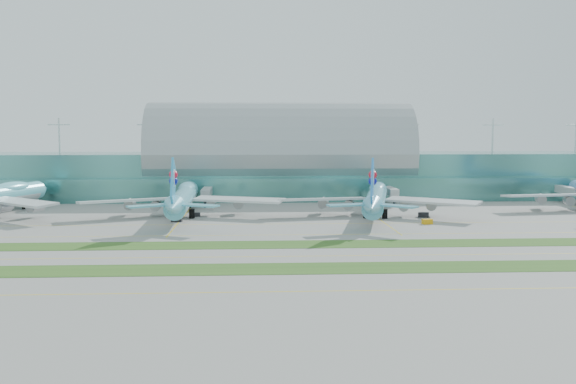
{
  "coord_description": "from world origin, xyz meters",
  "views": [
    {
      "loc": [
        -11.36,
        -166.19,
        30.15
      ],
      "look_at": [
        0.0,
        55.0,
        9.0
      ],
      "focal_mm": 40.0,
      "sensor_mm": 36.0,
      "label": 1
    }
  ],
  "objects": [
    {
      "name": "taxiline_d",
      "position": [
        0.0,
        40.0,
        0.01
      ],
      "size": [
        420.0,
        0.35,
        0.01
      ],
      "primitive_type": "cube",
      "color": "yellow",
      "rests_on": "ground"
    },
    {
      "name": "taxiline_b",
      "position": [
        0.0,
        -14.0,
        0.01
      ],
      "size": [
        420.0,
        0.35,
        0.01
      ],
      "primitive_type": "cube",
      "color": "yellow",
      "rests_on": "ground"
    },
    {
      "name": "airliner_b",
      "position": [
        -36.72,
        59.78,
        6.92
      ],
      "size": [
        71.82,
        81.48,
        22.44
      ],
      "rotation": [
        0.0,
        0.0,
        0.03
      ],
      "color": "#5FBAD1",
      "rests_on": "ground"
    },
    {
      "name": "gse_f",
      "position": [
        47.51,
        53.81,
        0.85
      ],
      "size": [
        4.08,
        2.88,
        1.69
      ],
      "primitive_type": "cube",
      "rotation": [
        0.0,
        0.0,
        -0.27
      ],
      "color": "black",
      "rests_on": "ground"
    },
    {
      "name": "gse_c",
      "position": [
        -37.55,
        46.73,
        0.71
      ],
      "size": [
        3.72,
        2.28,
        1.42
      ],
      "primitive_type": "cube",
      "rotation": [
        0.0,
        0.0,
        -0.13
      ],
      "color": "black",
      "rests_on": "ground"
    },
    {
      "name": "gse_d",
      "position": [
        -32.71,
        59.75,
        0.68
      ],
      "size": [
        3.82,
        2.65,
        1.36
      ],
      "primitive_type": "cube",
      "rotation": [
        0.0,
        0.0,
        0.3
      ],
      "color": "black",
      "rests_on": "ground"
    },
    {
      "name": "ground",
      "position": [
        0.0,
        0.0,
        0.0
      ],
      "size": [
        700.0,
        700.0,
        0.0
      ],
      "primitive_type": "plane",
      "color": "gray",
      "rests_on": "ground"
    },
    {
      "name": "taxiline_a",
      "position": [
        0.0,
        -48.0,
        0.01
      ],
      "size": [
        420.0,
        0.35,
        0.01
      ],
      "primitive_type": "cube",
      "color": "yellow",
      "rests_on": "ground"
    },
    {
      "name": "grass_strip_near",
      "position": [
        0.0,
        -28.0,
        0.04
      ],
      "size": [
        420.0,
        12.0,
        0.08
      ],
      "primitive_type": "cube",
      "color": "#2D591E",
      "rests_on": "ground"
    },
    {
      "name": "gse_e",
      "position": [
        44.33,
        37.11,
        0.83
      ],
      "size": [
        3.54,
        2.43,
        1.66
      ],
      "primitive_type": "cube",
      "rotation": [
        0.0,
        0.0,
        0.21
      ],
      "color": "#EBA10D",
      "rests_on": "ground"
    },
    {
      "name": "terminal",
      "position": [
        0.01,
        128.79,
        14.23
      ],
      "size": [
        340.0,
        69.1,
        36.0
      ],
      "color": "#3D7A75",
      "rests_on": "ground"
    },
    {
      "name": "grass_strip_far",
      "position": [
        0.0,
        2.0,
        0.04
      ],
      "size": [
        420.0,
        12.0,
        0.08
      ],
      "primitive_type": "cube",
      "color": "#2D591E",
      "rests_on": "ground"
    },
    {
      "name": "airliner_c",
      "position": [
        31.16,
        56.39,
        6.87
      ],
      "size": [
        69.63,
        80.19,
        22.28
      ],
      "rotation": [
        0.0,
        0.0,
        -0.22
      ],
      "color": "#5CAFCA",
      "rests_on": "ground"
    },
    {
      "name": "taxiline_c",
      "position": [
        0.0,
        18.0,
        0.01
      ],
      "size": [
        420.0,
        0.35,
        0.01
      ],
      "primitive_type": "cube",
      "color": "yellow",
      "rests_on": "ground"
    }
  ]
}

